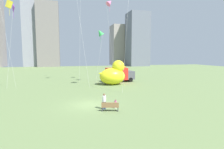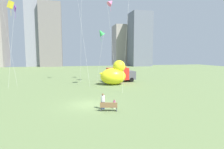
% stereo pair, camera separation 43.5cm
% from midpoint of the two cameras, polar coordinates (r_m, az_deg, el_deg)
% --- Properties ---
extents(ground_plane, '(140.00, 140.00, 0.00)m').
position_cam_midpoint_polar(ground_plane, '(20.48, -7.69, -9.38)').
color(ground_plane, '#657B49').
extents(park_bench, '(1.74, 0.88, 0.90)m').
position_cam_midpoint_polar(park_bench, '(17.94, -1.29, -10.00)').
color(park_bench, olive).
rests_on(park_bench, ground).
extents(person_adult, '(0.40, 0.40, 1.62)m').
position_cam_midpoint_polar(person_adult, '(18.50, -3.19, -8.16)').
color(person_adult, '#38476B').
rests_on(person_adult, ground).
extents(person_child, '(0.23, 0.23, 0.94)m').
position_cam_midpoint_polar(person_child, '(18.81, 0.43, -9.09)').
color(person_child, silver).
rests_on(person_child, ground).
extents(giant_inflatable_duck, '(5.42, 3.48, 4.49)m').
position_cam_midpoint_polar(giant_inflatable_duck, '(33.34, 0.05, 0.06)').
color(giant_inflatable_duck, yellow).
rests_on(giant_inflatable_duck, ground).
extents(box_truck, '(5.96, 3.17, 2.85)m').
position_cam_midpoint_polar(box_truck, '(36.91, 2.02, -0.08)').
color(box_truck, red).
rests_on(box_truck, ground).
extents(city_skyline, '(74.70, 20.75, 37.91)m').
position_cam_midpoint_polar(city_skyline, '(92.82, -16.25, 12.32)').
color(city_skyline, '#9E938C').
rests_on(city_skyline, ground).
extents(kite_yellow, '(1.74, 1.60, 13.96)m').
position_cam_midpoint_polar(kite_yellow, '(34.28, -29.93, 18.43)').
color(kite_yellow, silver).
rests_on(kite_yellow, ground).
extents(kite_purple, '(2.28, 2.51, 14.09)m').
position_cam_midpoint_polar(kite_purple, '(36.99, -29.00, 16.79)').
color(kite_purple, silver).
rests_on(kite_purple, ground).
extents(kite_green, '(1.61, 1.41, 10.42)m').
position_cam_midpoint_polar(kite_green, '(35.33, -4.12, 12.95)').
color(kite_green, silver).
rests_on(kite_green, ground).
extents(kite_pink, '(1.84, 1.69, 16.44)m').
position_cam_midpoint_polar(kite_pink, '(38.09, -1.09, 21.64)').
color(kite_pink, silver).
rests_on(kite_pink, ground).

